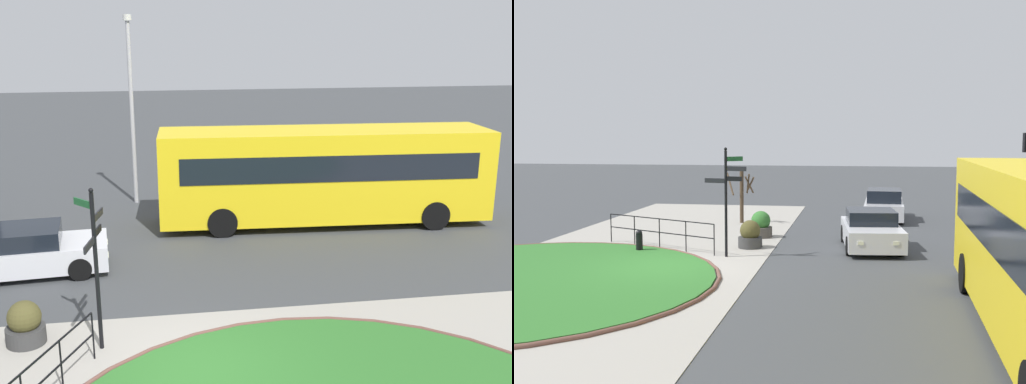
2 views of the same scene
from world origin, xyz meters
TOP-DOWN VIEW (x-y plane):
  - ground at (0.00, 0.00)m, footprint 120.00×120.00m
  - signpost_directional at (-1.93, 1.40)m, footprint 0.56×1.44m
  - bus_yellow at (5.18, 9.33)m, footprint 11.55×3.09m
  - car_far_lane at (-4.16, 6.09)m, footprint 4.20×2.23m
  - lamppost_tall at (-1.49, 13.13)m, footprint 0.32×0.32m
  - planter_kerbside at (-3.57, 1.86)m, footprint 0.86×0.86m

SIDE VIEW (x-z plane):
  - ground at x=0.00m, z-range 0.00..0.00m
  - planter_kerbside at x=-3.57m, z-range -0.05..0.95m
  - car_far_lane at x=-4.16m, z-range -0.04..1.32m
  - bus_yellow at x=5.18m, z-range 0.12..3.48m
  - signpost_directional at x=-1.93m, z-range 0.32..3.92m
  - lamppost_tall at x=-1.49m, z-range 0.29..7.53m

